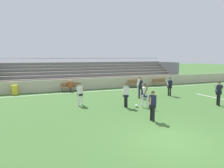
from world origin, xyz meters
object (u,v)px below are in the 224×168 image
(bench_centre_sideline, at_px, (70,86))
(player_dark_dropping_back, at_px, (153,103))
(bench_far_right, at_px, (135,83))
(soccer_ball, at_px, (137,106))
(spectator_seated, at_px, (70,85))
(player_white_wide_left, at_px, (126,93))
(bench_near_wall_gap, at_px, (159,81))
(player_dark_pressing_high, at_px, (219,91))
(player_dark_challenging, at_px, (170,85))
(player_white_wide_right, at_px, (80,92))
(player_white_trailing_run, at_px, (145,93))
(player_dark_on_ball, at_px, (141,86))
(bleacher_stand, at_px, (95,73))
(player_white_overlapping, at_px, (139,84))
(trash_bin, at_px, (15,90))

(bench_centre_sideline, xyz_separation_m, player_dark_dropping_back, (2.25, -11.36, 0.43))
(bench_far_right, xyz_separation_m, player_dark_dropping_back, (-5.14, -11.36, 0.43))
(soccer_ball, bearing_deg, spectator_seated, 109.72)
(player_white_wide_left, bearing_deg, bench_near_wall_gap, 44.02)
(player_dark_pressing_high, height_order, player_dark_challenging, player_dark_pressing_high)
(bench_centre_sideline, bearing_deg, player_white_wide_right, -94.44)
(bench_far_right, distance_m, bench_centre_sideline, 7.39)
(player_white_wide_left, bearing_deg, player_white_trailing_run, -19.18)
(soccer_ball, bearing_deg, bench_near_wall_gap, 47.37)
(bench_centre_sideline, bearing_deg, player_dark_challenging, -36.64)
(bench_centre_sideline, xyz_separation_m, player_dark_on_ball, (4.84, -5.63, 0.47))
(bleacher_stand, relative_size, bench_near_wall_gap, 12.14)
(bench_far_right, bearing_deg, spectator_seated, -179.10)
(player_dark_dropping_back, bearing_deg, player_white_trailing_run, 66.32)
(player_dark_on_ball, bearing_deg, player_white_wide_left, -136.27)
(player_dark_on_ball, relative_size, soccer_ball, 7.72)
(player_white_wide_left, bearing_deg, player_white_overlapping, 49.43)
(trash_bin, height_order, player_dark_pressing_high, player_dark_pressing_high)
(player_white_wide_right, bearing_deg, player_dark_pressing_high, -22.76)
(player_dark_on_ball, bearing_deg, bench_centre_sideline, 130.72)
(player_dark_dropping_back, bearing_deg, player_white_wide_right, 118.40)
(bench_near_wall_gap, xyz_separation_m, player_white_wide_left, (-8.39, -8.11, 0.44))
(player_dark_on_ball, xyz_separation_m, player_dark_dropping_back, (-2.60, -5.73, -0.04))
(bleacher_stand, height_order, trash_bin, bleacher_stand)
(player_white_trailing_run, distance_m, player_dark_pressing_high, 5.31)
(bench_centre_sideline, xyz_separation_m, player_white_trailing_run, (3.48, -8.54, 0.42))
(trash_bin, height_order, player_white_trailing_run, player_white_trailing_run)
(player_white_overlapping, bearing_deg, player_white_wide_left, -130.57)
(player_white_wide_right, xyz_separation_m, player_dark_on_ball, (5.33, 0.68, 0.06))
(bench_centre_sideline, xyz_separation_m, soccer_ball, (2.95, -8.35, -0.44))
(bench_near_wall_gap, height_order, player_white_wide_right, player_white_wide_right)
(player_white_trailing_run, xyz_separation_m, player_dark_dropping_back, (-1.24, -2.82, 0.01))
(player_dark_pressing_high, bearing_deg, player_white_wide_right, 157.24)
(player_white_trailing_run, height_order, player_white_wide_left, player_white_wide_left)
(player_white_wide_left, bearing_deg, player_dark_dropping_back, -90.07)
(bench_far_right, bearing_deg, soccer_ball, -117.99)
(player_white_overlapping, bearing_deg, player_dark_on_ball, -115.35)
(bleacher_stand, distance_m, bench_centre_sideline, 5.74)
(bench_far_right, bearing_deg, bench_near_wall_gap, 0.00)
(player_white_wide_left, xyz_separation_m, soccer_ball, (0.70, -0.24, -0.88))
(bench_centre_sideline, relative_size, trash_bin, 2.05)
(player_dark_on_ball, height_order, soccer_ball, player_dark_on_ball)
(bench_centre_sideline, bearing_deg, soccer_ball, -70.54)
(bleacher_stand, xyz_separation_m, trash_bin, (-8.96, -3.89, -1.00))
(bench_centre_sideline, bearing_deg, player_dark_dropping_back, -78.82)
(bench_near_wall_gap, relative_size, player_white_wide_left, 1.08)
(bleacher_stand, relative_size, player_white_wide_right, 13.51)
(trash_bin, distance_m, player_dark_pressing_high, 17.05)
(trash_bin, xyz_separation_m, player_white_wide_right, (4.54, -6.49, 0.52))
(player_dark_pressing_high, height_order, player_dark_on_ball, player_dark_pressing_high)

